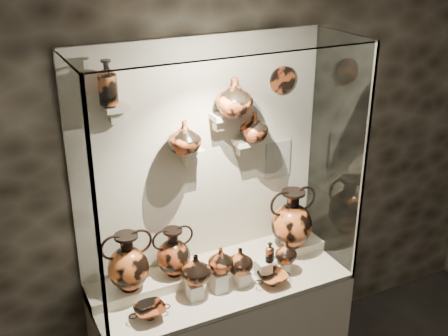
# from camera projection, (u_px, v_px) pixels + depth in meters

# --- Properties ---
(wall_back) EXTENTS (5.00, 0.02, 3.20)m
(wall_back) POSITION_uv_depth(u_px,v_px,m) (200.00, 159.00, 3.64)
(wall_back) COLOR black
(wall_back) RESTS_ON ground
(plinth) EXTENTS (1.70, 0.60, 0.80)m
(plinth) POSITION_uv_depth(u_px,v_px,m) (222.00, 336.00, 3.86)
(plinth) COLOR beige
(plinth) RESTS_ON floor
(front_tier) EXTENTS (1.68, 0.58, 0.03)m
(front_tier) POSITION_uv_depth(u_px,v_px,m) (222.00, 286.00, 3.70)
(front_tier) COLOR beige
(front_tier) RESTS_ON plinth
(rear_tier) EXTENTS (1.70, 0.25, 0.10)m
(rear_tier) POSITION_uv_depth(u_px,v_px,m) (211.00, 268.00, 3.83)
(rear_tier) COLOR beige
(rear_tier) RESTS_ON plinth
(back_panel) EXTENTS (1.70, 0.03, 1.60)m
(back_panel) POSITION_uv_depth(u_px,v_px,m) (201.00, 160.00, 3.64)
(back_panel) COLOR beige
(back_panel) RESTS_ON plinth
(glass_front) EXTENTS (1.70, 0.01, 1.60)m
(glass_front) POSITION_uv_depth(u_px,v_px,m) (246.00, 197.00, 3.14)
(glass_front) COLOR white
(glass_front) RESTS_ON plinth
(glass_left) EXTENTS (0.01, 0.60, 1.60)m
(glass_left) POSITION_uv_depth(u_px,v_px,m) (82.00, 207.00, 3.04)
(glass_left) COLOR white
(glass_left) RESTS_ON plinth
(glass_right) EXTENTS (0.01, 0.60, 1.60)m
(glass_right) POSITION_uv_depth(u_px,v_px,m) (336.00, 154.00, 3.73)
(glass_right) COLOR white
(glass_right) RESTS_ON plinth
(glass_top) EXTENTS (1.70, 0.60, 0.01)m
(glass_top) POSITION_uv_depth(u_px,v_px,m) (222.00, 45.00, 3.06)
(glass_top) COLOR white
(glass_top) RESTS_ON back_panel
(frame_post_left) EXTENTS (0.02, 0.02, 1.60)m
(frame_post_left) POSITION_uv_depth(u_px,v_px,m) (97.00, 230.00, 2.80)
(frame_post_left) COLOR gray
(frame_post_left) RESTS_ON plinth
(frame_post_right) EXTENTS (0.02, 0.02, 1.60)m
(frame_post_right) POSITION_uv_depth(u_px,v_px,m) (364.00, 170.00, 3.49)
(frame_post_right) COLOR gray
(frame_post_right) RESTS_ON plinth
(pedestal_a) EXTENTS (0.09, 0.09, 0.10)m
(pedestal_a) POSITION_uv_depth(u_px,v_px,m) (195.00, 291.00, 3.54)
(pedestal_a) COLOR silver
(pedestal_a) RESTS_ON front_tier
(pedestal_b) EXTENTS (0.09, 0.09, 0.13)m
(pedestal_b) POSITION_uv_depth(u_px,v_px,m) (219.00, 282.00, 3.60)
(pedestal_b) COLOR silver
(pedestal_b) RESTS_ON front_tier
(pedestal_c) EXTENTS (0.09, 0.09, 0.09)m
(pedestal_c) POSITION_uv_depth(u_px,v_px,m) (242.00, 277.00, 3.68)
(pedestal_c) COLOR silver
(pedestal_c) RESTS_ON front_tier
(pedestal_d) EXTENTS (0.09, 0.09, 0.12)m
(pedestal_d) POSITION_uv_depth(u_px,v_px,m) (263.00, 269.00, 3.74)
(pedestal_d) COLOR silver
(pedestal_d) RESTS_ON front_tier
(pedestal_e) EXTENTS (0.09, 0.09, 0.08)m
(pedestal_e) POSITION_uv_depth(u_px,v_px,m) (281.00, 267.00, 3.80)
(pedestal_e) COLOR silver
(pedestal_e) RESTS_ON front_tier
(bracket_ul) EXTENTS (0.14, 0.12, 0.04)m
(bracket_ul) POSITION_uv_depth(u_px,v_px,m) (116.00, 108.00, 3.17)
(bracket_ul) COLOR beige
(bracket_ul) RESTS_ON back_panel
(bracket_ca) EXTENTS (0.14, 0.12, 0.04)m
(bracket_ca) POSITION_uv_depth(u_px,v_px,m) (191.00, 152.00, 3.50)
(bracket_ca) COLOR beige
(bracket_ca) RESTS_ON back_panel
(bracket_cb) EXTENTS (0.10, 0.12, 0.04)m
(bracket_cb) POSITION_uv_depth(u_px,v_px,m) (219.00, 117.00, 3.50)
(bracket_cb) COLOR beige
(bracket_cb) RESTS_ON back_panel
(bracket_cc) EXTENTS (0.14, 0.12, 0.04)m
(bracket_cc) POSITION_uv_depth(u_px,v_px,m) (244.00, 142.00, 3.65)
(bracket_cc) COLOR beige
(bracket_cc) RESTS_ON back_panel
(amphora_left) EXTENTS (0.38, 0.38, 0.39)m
(amphora_left) POSITION_uv_depth(u_px,v_px,m) (128.00, 262.00, 3.46)
(amphora_left) COLOR #D15F28
(amphora_left) RESTS_ON rear_tier
(amphora_mid) EXTENTS (0.33, 0.33, 0.33)m
(amphora_mid) POSITION_uv_depth(u_px,v_px,m) (173.00, 252.00, 3.61)
(amphora_mid) COLOR #A6421D
(amphora_mid) RESTS_ON rear_tier
(amphora_right) EXTENTS (0.36, 0.36, 0.43)m
(amphora_right) POSITION_uv_depth(u_px,v_px,m) (292.00, 218.00, 3.92)
(amphora_right) COLOR #D15F28
(amphora_right) RESTS_ON rear_tier
(jug_a) EXTENTS (0.25, 0.25, 0.20)m
(jug_a) POSITION_uv_depth(u_px,v_px,m) (196.00, 269.00, 3.50)
(jug_a) COLOR #D15F28
(jug_a) RESTS_ON pedestal_a
(jug_b) EXTENTS (0.20, 0.20, 0.17)m
(jug_b) POSITION_uv_depth(u_px,v_px,m) (221.00, 260.00, 3.56)
(jug_b) COLOR #A6421D
(jug_b) RESTS_ON pedestal_b
(jug_c) EXTENTS (0.22, 0.22, 0.18)m
(jug_c) POSITION_uv_depth(u_px,v_px,m) (240.00, 261.00, 3.62)
(jug_c) COLOR #D15F28
(jug_c) RESTS_ON pedestal_c
(jug_e) EXTENTS (0.16, 0.16, 0.15)m
(jug_e) POSITION_uv_depth(u_px,v_px,m) (286.00, 252.00, 3.75)
(jug_e) COLOR #D15F28
(jug_e) RESTS_ON pedestal_e
(lekythos_small) EXTENTS (0.09, 0.09, 0.16)m
(lekythos_small) POSITION_uv_depth(u_px,v_px,m) (270.00, 251.00, 3.68)
(lekythos_small) COLOR #A6421D
(lekythos_small) RESTS_ON pedestal_d
(kylix_left) EXTENTS (0.31, 0.29, 0.10)m
(kylix_left) POSITION_uv_depth(u_px,v_px,m) (150.00, 311.00, 3.36)
(kylix_left) COLOR #A6421D
(kylix_left) RESTS_ON front_tier
(kylix_right) EXTENTS (0.25, 0.21, 0.10)m
(kylix_right) POSITION_uv_depth(u_px,v_px,m) (272.00, 278.00, 3.67)
(kylix_right) COLOR #D15F28
(kylix_right) RESTS_ON front_tier
(lekythos_tall) EXTENTS (0.14, 0.14, 0.29)m
(lekythos_tall) POSITION_uv_depth(u_px,v_px,m) (107.00, 81.00, 3.07)
(lekythos_tall) COLOR #D15F28
(lekythos_tall) RESTS_ON bracket_ul
(ovoid_vase_a) EXTENTS (0.21, 0.21, 0.21)m
(ovoid_vase_a) POSITION_uv_depth(u_px,v_px,m) (185.00, 137.00, 3.38)
(ovoid_vase_a) COLOR #A6421D
(ovoid_vase_a) RESTS_ON bracket_ca
(ovoid_vase_b) EXTENTS (0.30, 0.30, 0.24)m
(ovoid_vase_b) POSITION_uv_depth(u_px,v_px,m) (234.00, 96.00, 3.42)
(ovoid_vase_b) COLOR #A6421D
(ovoid_vase_b) RESTS_ON bracket_cb
(ovoid_vase_c) EXTENTS (0.19, 0.19, 0.19)m
(ovoid_vase_c) POSITION_uv_depth(u_px,v_px,m) (254.00, 126.00, 3.59)
(ovoid_vase_c) COLOR #A6421D
(ovoid_vase_c) RESTS_ON bracket_cc
(wall_plate) EXTENTS (0.19, 0.02, 0.19)m
(wall_plate) POSITION_uv_depth(u_px,v_px,m) (282.00, 80.00, 3.67)
(wall_plate) COLOR #913C1C
(wall_plate) RESTS_ON back_panel
(info_placard) EXTENTS (0.20, 0.01, 0.26)m
(info_placard) POSITION_uv_depth(u_px,v_px,m) (278.00, 159.00, 3.90)
(info_placard) COLOR beige
(info_placard) RESTS_ON back_panel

